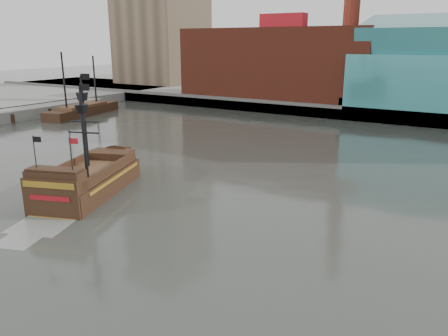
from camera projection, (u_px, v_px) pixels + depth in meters
The scene contains 6 objects.
ground at pixel (134, 264), 28.75m from camera, with size 400.00×400.00×0.00m, color #2A2D27.
promenade_far at pixel (400, 99), 103.97m from camera, with size 220.00×60.00×2.00m, color slate.
seawall at pixel (369, 115), 79.67m from camera, with size 220.00×1.00×2.60m, color #4C4C49.
pier at pixel (12, 114), 82.06m from camera, with size 6.00×40.00×2.00m, color slate.
pirate_ship at pixel (88, 183), 41.79m from camera, with size 9.93×16.82×12.09m.
docked_vessel at pixel (83, 111), 87.43m from camera, with size 8.18×19.49×12.93m.
Camera 1 is at (18.49, -19.01, 14.09)m, focal length 35.00 mm.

